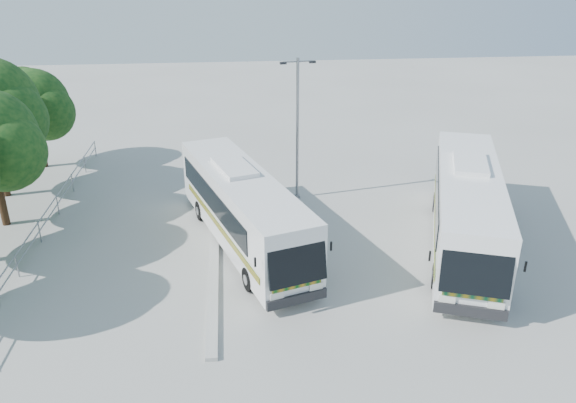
{
  "coord_description": "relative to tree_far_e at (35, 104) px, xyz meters",
  "views": [
    {
      "loc": [
        -1.43,
        -20.35,
        11.66
      ],
      "look_at": [
        0.98,
        1.88,
        1.95
      ],
      "focal_mm": 35.0,
      "sensor_mm": 36.0,
      "label": 1
    }
  ],
  "objects": [
    {
      "name": "tree_far_e",
      "position": [
        0.0,
        0.0,
        0.0
      ],
      "size": [
        4.54,
        4.28,
        5.92
      ],
      "color": "#382314",
      "rests_on": "ground"
    },
    {
      "name": "coach_adjacent",
      "position": [
        21.21,
        -12.6,
        -2.02
      ],
      "size": [
        6.45,
        12.36,
        3.41
      ],
      "rotation": [
        0.0,
        0.0,
        -0.35
      ],
      "color": "white",
      "rests_on": "ground"
    },
    {
      "name": "coach_main",
      "position": [
        11.64,
        -11.43,
        -2.12
      ],
      "size": [
        5.64,
        11.74,
        3.22
      ],
      "rotation": [
        0.0,
        0.0,
        0.3
      ],
      "color": "silver",
      "rests_on": "ground"
    },
    {
      "name": "kerb_divider",
      "position": [
        10.33,
        -11.3,
        -3.81
      ],
      "size": [
        0.4,
        16.0,
        0.15
      ],
      "primitive_type": "cube",
      "color": "#B2B2AD",
      "rests_on": "ground"
    },
    {
      "name": "ground",
      "position": [
        12.63,
        -13.3,
        -3.89
      ],
      "size": [
        100.0,
        100.0,
        0.0
      ],
      "primitive_type": "plane",
      "color": "#A7A7A2",
      "rests_on": "ground"
    },
    {
      "name": "lamppost",
      "position": [
        14.63,
        -6.42,
        0.13
      ],
      "size": [
        1.78,
        0.39,
        7.28
      ],
      "rotation": [
        0.0,
        0.0,
        0.13
      ],
      "color": "gray",
      "rests_on": "ground"
    },
    {
      "name": "railing",
      "position": [
        2.63,
        -9.3,
        -3.15
      ],
      "size": [
        0.06,
        22.0,
        1.0
      ],
      "color": "gray",
      "rests_on": "ground"
    }
  ]
}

